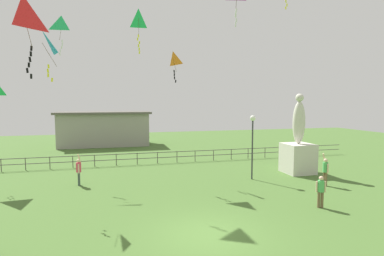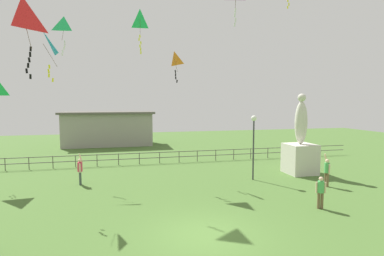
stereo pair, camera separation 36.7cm
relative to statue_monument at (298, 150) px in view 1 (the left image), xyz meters
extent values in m
plane|color=#476B2D|center=(-9.39, -8.10, -1.65)|extent=(80.00, 80.00, 0.00)
cube|color=beige|center=(0.00, 0.00, -0.60)|extent=(1.94, 1.94, 2.11)
ellipsoid|color=beige|center=(0.00, 0.00, 1.97)|extent=(0.90, 0.76, 3.04)
sphere|color=beige|center=(0.00, 0.00, 3.74)|extent=(0.56, 0.56, 0.56)
cylinder|color=#38383D|center=(-4.01, -0.85, 0.29)|extent=(0.10, 0.10, 3.89)
sphere|color=white|center=(-4.01, -0.85, 2.39)|extent=(0.36, 0.36, 0.36)
cylinder|color=brown|center=(-3.14, -6.65, -1.26)|extent=(0.13, 0.13, 0.78)
cylinder|color=brown|center=(-3.28, -6.59, -1.26)|extent=(0.13, 0.13, 0.78)
cylinder|color=#4CB259|center=(-3.21, -6.62, -0.59)|extent=(0.29, 0.29, 0.55)
sphere|color=beige|center=(-3.21, -6.62, -0.21)|extent=(0.21, 0.21, 0.21)
cylinder|color=beige|center=(-3.03, -6.69, -0.63)|extent=(0.09, 0.09, 0.53)
cylinder|color=beige|center=(-3.39, -6.55, -0.63)|extent=(0.09, 0.09, 0.53)
cylinder|color=#3F4C47|center=(-14.89, 0.61, -1.24)|extent=(0.14, 0.14, 0.82)
cylinder|color=#3F4C47|center=(-14.87, 0.45, -1.24)|extent=(0.14, 0.14, 0.82)
cylinder|color=#D83F59|center=(-14.88, 0.53, -0.54)|extent=(0.30, 0.30, 0.58)
sphere|color=beige|center=(-14.88, 0.53, -0.14)|extent=(0.22, 0.22, 0.22)
cylinder|color=beige|center=(-14.85, 0.73, -0.03)|extent=(0.23, 0.11, 0.56)
cylinder|color=beige|center=(-14.86, 0.33, -0.58)|extent=(0.09, 0.09, 0.55)
cylinder|color=brown|center=(-0.39, -3.32, -1.23)|extent=(0.14, 0.14, 0.85)
cylinder|color=brown|center=(-0.39, -3.48, -1.23)|extent=(0.14, 0.14, 0.85)
cylinder|color=#4CB259|center=(-0.39, -3.40, -0.51)|extent=(0.31, 0.31, 0.60)
sphere|color=beige|center=(-0.39, -3.40, -0.09)|extent=(0.23, 0.23, 0.23)
cylinder|color=beige|center=(-0.35, -3.19, 0.02)|extent=(0.24, 0.10, 0.57)
cylinder|color=beige|center=(-0.39, -3.61, -0.54)|extent=(0.09, 0.09, 0.57)
cylinder|color=#4C381E|center=(-6.96, -4.90, 8.31)|extent=(0.08, 0.33, 1.11)
cube|color=white|center=(-6.98, -4.91, 7.79)|extent=(0.11, 0.02, 0.21)
cube|color=white|center=(-7.01, -4.93, 7.57)|extent=(0.09, 0.04, 0.20)
cube|color=white|center=(-6.96, -4.90, 7.35)|extent=(0.10, 0.03, 0.20)
cube|color=white|center=(-7.00, -4.92, 7.13)|extent=(0.10, 0.02, 0.20)
pyramid|color=#198CD1|center=(-16.09, -2.21, 6.33)|extent=(0.86, 0.92, 1.11)
cylinder|color=#4C381E|center=(-15.80, -2.10, 5.78)|extent=(0.60, 0.24, 1.11)
cube|color=yellow|center=(-15.86, -2.13, 5.21)|extent=(0.09, 0.04, 0.20)
cube|color=yellow|center=(-15.89, -2.15, 4.99)|extent=(0.11, 0.03, 0.21)
cube|color=yellow|center=(-15.89, -2.14, 4.77)|extent=(0.08, 0.03, 0.20)
cube|color=yellow|center=(-15.73, -2.06, 4.55)|extent=(0.10, 0.03, 0.21)
cube|color=yellow|center=(-1.33, -0.07, 10.20)|extent=(0.11, 0.03, 0.21)
cube|color=yellow|center=(-1.21, -0.02, 9.98)|extent=(0.08, 0.02, 0.20)
cube|color=yellow|center=(-1.34, -0.08, 9.76)|extent=(0.08, 0.05, 0.20)
pyramid|color=#1EB759|center=(-10.96, 2.33, 9.07)|extent=(0.85, 0.43, 1.19)
cylinder|color=#4C381E|center=(-10.96, 2.52, 8.48)|extent=(0.03, 0.39, 1.19)
cube|color=yellow|center=(-10.98, 2.51, 7.92)|extent=(0.09, 0.04, 0.20)
cube|color=yellow|center=(-11.04, 2.48, 7.70)|extent=(0.09, 0.01, 0.20)
cube|color=yellow|center=(-10.92, 2.54, 7.48)|extent=(0.09, 0.02, 0.20)
cube|color=yellow|center=(-10.98, 2.51, 7.26)|extent=(0.09, 0.05, 0.20)
cube|color=yellow|center=(-10.94, 2.53, 7.04)|extent=(0.09, 0.05, 0.20)
cube|color=yellow|center=(-10.93, 2.53, 6.82)|extent=(0.10, 0.01, 0.21)
pyramid|color=orange|center=(-8.77, 1.65, 6.39)|extent=(0.68, 1.21, 0.91)
cylinder|color=#4C381E|center=(-8.64, 1.70, 5.94)|extent=(0.27, 0.11, 0.91)
cube|color=black|center=(-8.68, 1.68, 5.51)|extent=(0.11, 0.03, 0.21)
cube|color=black|center=(-8.67, 1.68, 5.29)|extent=(0.10, 0.04, 0.21)
cube|color=black|center=(-8.65, 1.69, 5.07)|extent=(0.09, 0.02, 0.20)
cube|color=black|center=(-8.56, 1.74, 4.85)|extent=(0.10, 0.03, 0.21)
pyramid|color=#1EB759|center=(-16.06, 4.18, 8.72)|extent=(1.04, 0.76, 1.13)
cylinder|color=#4C381E|center=(-16.10, 3.86, 8.16)|extent=(0.09, 0.65, 1.13)
cube|color=white|center=(-16.03, 3.90, 7.58)|extent=(0.12, 0.05, 0.21)
cube|color=white|center=(-16.03, 3.90, 7.36)|extent=(0.09, 0.04, 0.20)
cube|color=white|center=(-16.08, 3.87, 7.14)|extent=(0.10, 0.02, 0.21)
cube|color=white|center=(-16.16, 3.83, 6.92)|extent=(0.09, 0.04, 0.20)
cube|color=white|center=(-16.20, 3.81, 6.70)|extent=(0.12, 0.02, 0.21)
pyramid|color=red|center=(-16.14, -5.20, 6.92)|extent=(1.13, 1.13, 1.40)
cylinder|color=#4C381E|center=(-15.96, -5.38, 6.22)|extent=(0.38, 0.38, 1.40)
cube|color=black|center=(-15.87, -5.34, 5.55)|extent=(0.09, 0.04, 0.20)
cube|color=black|center=(-15.90, -5.35, 5.33)|extent=(0.08, 0.01, 0.20)
cube|color=black|center=(-15.94, -5.37, 5.11)|extent=(0.10, 0.01, 0.21)
cube|color=black|center=(-15.98, -5.39, 4.89)|extent=(0.09, 0.02, 0.20)
cube|color=black|center=(-16.04, -5.42, 4.67)|extent=(0.10, 0.04, 0.21)
cube|color=black|center=(-15.92, -5.36, 4.45)|extent=(0.09, 0.05, 0.20)
cylinder|color=#4C4742|center=(-20.78, 5.90, -1.18)|extent=(0.06, 0.06, 0.95)
cylinder|color=#4C4742|center=(-19.17, 5.90, -1.18)|extent=(0.06, 0.06, 0.95)
cylinder|color=#4C4742|center=(-17.49, 5.90, -1.18)|extent=(0.06, 0.06, 0.95)
cylinder|color=#4C4742|center=(-15.85, 5.90, -1.18)|extent=(0.06, 0.06, 0.95)
cylinder|color=#4C4742|center=(-14.25, 5.90, -1.18)|extent=(0.06, 0.06, 0.95)
cylinder|color=#4C4742|center=(-12.59, 5.90, -1.18)|extent=(0.06, 0.06, 0.95)
cylinder|color=#4C4742|center=(-10.93, 5.90, -1.18)|extent=(0.06, 0.06, 0.95)
cylinder|color=#4C4742|center=(-9.27, 5.90, -1.18)|extent=(0.06, 0.06, 0.95)
cylinder|color=#4C4742|center=(-7.61, 5.90, -1.18)|extent=(0.06, 0.06, 0.95)
cylinder|color=#4C4742|center=(-6.03, 5.90, -1.18)|extent=(0.06, 0.06, 0.95)
cylinder|color=#4C4742|center=(-4.36, 5.90, -1.18)|extent=(0.06, 0.06, 0.95)
cylinder|color=#4C4742|center=(-2.71, 5.90, -1.18)|extent=(0.06, 0.06, 0.95)
cylinder|color=#4C4742|center=(-1.08, 5.90, -1.18)|extent=(0.06, 0.06, 0.95)
cylinder|color=#4C4742|center=(0.59, 5.90, -1.18)|extent=(0.06, 0.06, 0.95)
cylinder|color=#4C4742|center=(2.23, 5.90, -1.18)|extent=(0.06, 0.06, 0.95)
cylinder|color=#4C4742|center=(3.85, 5.90, -1.18)|extent=(0.06, 0.06, 0.95)
cylinder|color=#4C4742|center=(5.51, 5.90, -1.18)|extent=(0.06, 0.06, 0.95)
cube|color=#4C4742|center=(-9.39, 5.90, -0.74)|extent=(36.00, 0.05, 0.05)
cube|color=#4C4742|center=(-9.39, 5.90, -1.18)|extent=(36.00, 0.05, 0.05)
cube|color=gray|center=(-13.74, 17.90, 0.20)|extent=(9.96, 4.12, 3.72)
cube|color=#59544C|center=(-13.74, 17.90, 2.18)|extent=(10.56, 4.72, 0.24)
camera|label=1|loc=(-12.84, -18.78, 3.43)|focal=28.32mm
camera|label=2|loc=(-12.48, -18.87, 3.43)|focal=28.32mm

